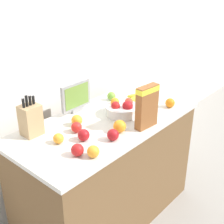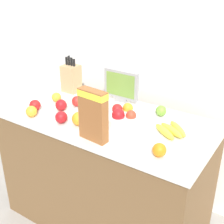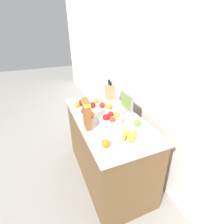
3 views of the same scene
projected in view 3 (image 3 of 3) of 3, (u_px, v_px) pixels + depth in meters
ground_plane at (108, 173)px, 2.42m from camera, size 14.00×14.00×0.00m
wall_back at (152, 77)px, 2.03m from camera, size 9.00×0.06×2.60m
counter at (108, 147)px, 2.22m from camera, size 1.44×0.70×0.89m
knife_block at (110, 92)px, 2.44m from camera, size 0.12×0.11×0.31m
small_monitor at (127, 102)px, 2.09m from camera, size 0.27×0.03×0.23m
cereal_box at (87, 113)px, 1.75m from camera, size 0.18×0.08×0.30m
fruit_bowl at (111, 120)px, 1.86m from camera, size 0.24×0.24×0.12m
banana_bunch at (129, 135)px, 1.65m from camera, size 0.23×0.23×0.04m
apple_by_knife_block at (137, 123)px, 1.83m from camera, size 0.07×0.07×0.07m
apple_middle at (92, 105)px, 2.22m from camera, size 0.08×0.08×0.08m
apple_near_bananas at (82, 102)px, 2.30m from camera, size 0.08×0.08×0.08m
apple_leftmost at (102, 105)px, 2.22m from camera, size 0.07×0.07×0.07m
apple_rightmost at (85, 111)px, 2.06m from camera, size 0.08×0.08×0.08m
orange_mid_right at (109, 106)px, 2.19m from camera, size 0.08×0.08×0.08m
orange_mid_left at (105, 143)px, 1.51m from camera, size 0.07×0.07×0.07m
orange_front_right at (90, 114)px, 1.99m from camera, size 0.09×0.09×0.09m
orange_front_left at (77, 105)px, 2.23m from camera, size 0.07×0.07×0.07m
orange_back_center at (96, 100)px, 2.36m from camera, size 0.07×0.07×0.07m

